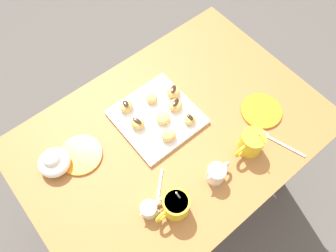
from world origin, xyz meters
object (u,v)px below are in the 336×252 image
Objects in this scene: beignet_7 at (173,92)px; ice_cream_bowl at (54,162)px; saucer_orange_left at (261,111)px; beignet_6 at (176,105)px; cream_pitcher_white at (216,174)px; beignet_4 at (169,135)px; dining_table at (173,148)px; pastry_plate_square at (157,117)px; chocolate_sauce_pitcher at (149,209)px; beignet_5 at (190,119)px; coffee_mug_yellow_left at (251,143)px; beignet_0 at (138,124)px; coffee_mug_yellow_right at (175,205)px; beignet_1 at (163,118)px; saucer_orange_right at (80,155)px; beignet_2 at (152,98)px; beignet_3 at (126,106)px.

ice_cream_bowl is at bearing -4.51° from beignet_7.
saucer_orange_left is 0.32m from beignet_6.
beignet_4 is (0.03, -0.21, -0.00)m from cream_pitcher_white.
pastry_plate_square is (0.01, -0.08, 0.14)m from dining_table.
chocolate_sauce_pitcher is 2.10× the size of beignet_5.
coffee_mug_yellow_left reaches higher than ice_cream_bowl.
chocolate_sauce_pitcher is at bearing 40.38° from beignet_7.
saucer_orange_left is (-0.31, 0.14, 0.13)m from dining_table.
beignet_0 is (-0.30, 0.06, -0.00)m from ice_cream_bowl.
dining_table is at bearing -24.06° from saucer_orange_left.
beignet_4 is at bearing 76.38° from pastry_plate_square.
cream_pitcher_white is at bearing 168.22° from chocolate_sauce_pitcher.
coffee_mug_yellow_right is 0.37m from beignet_6.
beignet_1 reaches higher than saucer_orange_left.
coffee_mug_yellow_right is 0.17m from cream_pitcher_white.
beignet_4 and beignet_7 have the same top height.
coffee_mug_yellow_right is at bearing 145.65° from chocolate_sauce_pitcher.
beignet_1 is (-0.08, 0.04, -0.00)m from beignet_0.
beignet_4 is at bearing -20.68° from saucer_orange_left.
beignet_6 reaches higher than dining_table.
beignet_0 is at bearing -33.64° from beignet_5.
beignet_4 reaches higher than dining_table.
beignet_2 is at bearing -177.95° from saucer_orange_right.
chocolate_sauce_pitcher is at bearing 102.33° from saucer_orange_right.
dining_table is 0.45m from ice_cream_bowl.
coffee_mug_yellow_right is 2.67× the size of beignet_7.
chocolate_sauce_pitcher is 1.72× the size of beignet_1.
beignet_0 is 1.01× the size of beignet_4.
ice_cream_bowl is (0.38, -0.07, 0.03)m from pastry_plate_square.
pastry_plate_square is at bearing -118.65° from coffee_mug_yellow_right.
beignet_5 is 0.82× the size of beignet_6.
ice_cream_bowl is at bearing -65.18° from chocolate_sauce_pitcher.
saucer_orange_left is (-0.15, -0.08, -0.04)m from coffee_mug_yellow_left.
pastry_plate_square is at bearing -11.93° from beignet_6.
coffee_mug_yellow_left is 0.33m from coffee_mug_yellow_right.
coffee_mug_yellow_left is 0.17m from saucer_orange_left.
dining_table is at bearing -128.38° from coffee_mug_yellow_right.
pastry_plate_square is 0.34m from chocolate_sauce_pitcher.
cream_pitcher_white is 0.40m from beignet_3.
saucer_orange_left is at bearing -165.91° from cream_pitcher_white.
pastry_plate_square is 3.00× the size of chocolate_sauce_pitcher.
beignet_4 is (-0.06, 0.11, 0.00)m from beignet_0.
beignet_0 is 0.16m from beignet_6.
dining_table is 0.36m from saucer_orange_right.
coffee_mug_yellow_right is at bearing 0.00° from coffee_mug_yellow_left.
beignet_6 is (-0.24, -0.28, -0.01)m from coffee_mug_yellow_right.
saucer_orange_right is at bearing -2.74° from beignet_7.
beignet_6 is (-0.08, 0.02, 0.03)m from pastry_plate_square.
beignet_5 is (-0.07, 0.01, 0.16)m from dining_table.
beignet_6 is (-0.46, 0.09, -0.00)m from ice_cream_bowl.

